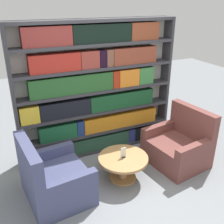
% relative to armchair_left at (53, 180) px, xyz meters
% --- Properties ---
extents(ground_plane, '(14.00, 14.00, 0.00)m').
position_rel_armchair_left_xyz_m(ground_plane, '(1.06, -0.32, -0.30)').
color(ground_plane, gray).
extents(bookshelf, '(2.79, 0.30, 2.33)m').
position_rel_armchair_left_xyz_m(bookshelf, '(1.05, 0.98, 0.85)').
color(bookshelf, silver).
rests_on(bookshelf, ground_plane).
extents(armchair_left, '(0.92, 1.01, 0.95)m').
position_rel_armchair_left_xyz_m(armchair_left, '(0.00, 0.00, 0.00)').
color(armchair_left, '#42476B').
rests_on(armchair_left, ground_plane).
extents(armchair_right, '(0.95, 1.04, 0.95)m').
position_rel_armchair_left_xyz_m(armchair_right, '(2.15, 0.01, 0.00)').
color(armchair_right, brown).
rests_on(armchair_right, ground_plane).
extents(coffee_table, '(0.77, 0.77, 0.39)m').
position_rel_armchair_left_xyz_m(coffee_table, '(1.08, -0.02, -0.02)').
color(coffee_table, '#AD7F4C').
rests_on(coffee_table, ground_plane).
extents(table_sign, '(0.08, 0.06, 0.17)m').
position_rel_armchair_left_xyz_m(table_sign, '(1.08, -0.02, 0.16)').
color(table_sign, black).
rests_on(table_sign, coffee_table).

